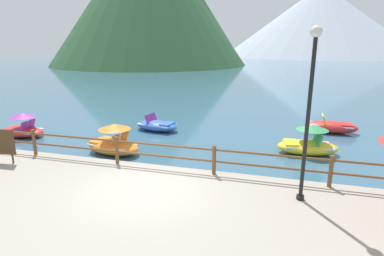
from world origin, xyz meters
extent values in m
plane|color=#38607A|center=(0.00, 40.00, 0.00)|extent=(200.00, 200.00, 0.00)
cube|color=#A39989|center=(0.00, -2.20, 0.20)|extent=(28.00, 8.00, 0.40)
cylinder|color=brown|center=(-5.10, 1.55, 0.88)|extent=(0.12, 0.12, 0.95)
cylinder|color=brown|center=(-1.70, 1.55, 0.88)|extent=(0.12, 0.12, 0.95)
cylinder|color=brown|center=(1.70, 1.55, 0.88)|extent=(0.12, 0.12, 0.95)
cylinder|color=brown|center=(5.10, 1.55, 0.88)|extent=(0.12, 0.12, 0.95)
cylinder|color=brown|center=(0.00, 1.55, 1.21)|extent=(23.80, 0.07, 0.07)
cylinder|color=brown|center=(0.00, 1.55, 0.83)|extent=(23.80, 0.07, 0.07)
cylinder|color=black|center=(4.26, 0.52, 2.48)|extent=(0.10, 0.10, 4.15)
sphere|color=silver|center=(4.26, 0.52, 4.67)|extent=(0.28, 0.28, 0.28)
cylinder|color=black|center=(4.26, 0.52, 0.46)|extent=(0.20, 0.20, 0.12)
cube|color=beige|center=(-5.61, 0.57, 1.15)|extent=(1.10, 0.12, 0.80)
cube|color=#4C331E|center=(-5.61, 0.56, 1.15)|extent=(1.18, 0.11, 0.88)
cylinder|color=#4C331E|center=(-5.20, 0.60, 0.57)|extent=(0.06, 0.06, 0.35)
ellipsoid|color=blue|center=(-2.55, 7.27, 0.26)|extent=(2.51, 1.61, 0.51)
cube|color=silver|center=(-2.55, 7.27, 0.35)|extent=(1.97, 1.31, 0.06)
cube|color=purple|center=(-2.77, 7.06, 0.42)|extent=(0.47, 0.47, 0.08)
cube|color=purple|center=(-2.94, 7.10, 0.64)|extent=(0.28, 0.43, 0.43)
cube|color=purple|center=(-2.68, 7.54, 0.42)|extent=(0.47, 0.47, 0.08)
cube|color=purple|center=(-2.85, 7.57, 0.64)|extent=(0.28, 0.43, 0.43)
cube|color=blue|center=(-1.92, 7.15, 0.41)|extent=(0.66, 0.93, 0.12)
ellipsoid|color=red|center=(-8.47, 4.47, 0.23)|extent=(2.18, 1.33, 0.46)
cube|color=silver|center=(-8.47, 4.47, 0.31)|extent=(1.70, 1.09, 0.06)
cube|color=purple|center=(-8.32, 4.72, 0.38)|extent=(0.42, 0.42, 0.08)
cube|color=purple|center=(-8.14, 4.73, 0.60)|extent=(0.22, 0.41, 0.43)
cube|color=purple|center=(-8.30, 4.23, 0.38)|extent=(0.42, 0.42, 0.08)
cube|color=purple|center=(-8.12, 4.23, 0.60)|extent=(0.22, 0.41, 0.43)
cube|color=red|center=(-9.05, 4.44, 0.37)|extent=(0.50, 0.89, 0.12)
cone|color=purple|center=(-8.36, 4.47, 1.08)|extent=(1.23, 1.23, 0.22)
ellipsoid|color=orange|center=(-2.94, 3.47, 0.29)|extent=(2.64, 1.89, 0.57)
cube|color=silver|center=(-2.94, 3.47, 0.39)|extent=(2.07, 1.53, 0.06)
cube|color=orange|center=(-2.70, 3.70, 0.46)|extent=(0.48, 0.48, 0.08)
cube|color=orange|center=(-2.53, 3.65, 0.68)|extent=(0.29, 0.44, 0.43)
cube|color=orange|center=(-2.83, 3.16, 0.46)|extent=(0.48, 0.48, 0.08)
cube|color=orange|center=(-2.65, 3.12, 0.68)|extent=(0.29, 0.44, 0.43)
cube|color=orange|center=(-3.58, 3.62, 0.45)|extent=(0.73, 1.06, 0.12)
cone|color=orange|center=(-2.82, 3.44, 1.16)|extent=(1.57, 1.57, 0.22)
ellipsoid|color=yellow|center=(4.79, 5.58, 0.27)|extent=(2.57, 1.64, 0.55)
cube|color=silver|center=(4.79, 5.58, 0.37)|extent=(2.01, 1.33, 0.06)
cube|color=#339956|center=(4.93, 5.87, 0.44)|extent=(0.45, 0.45, 0.08)
cube|color=#339956|center=(5.11, 5.89, 0.66)|extent=(0.26, 0.42, 0.43)
cube|color=#339956|center=(5.00, 5.34, 0.44)|extent=(0.45, 0.45, 0.08)
cube|color=#339956|center=(5.18, 5.37, 0.66)|extent=(0.26, 0.42, 0.43)
cube|color=yellow|center=(4.13, 5.49, 0.43)|extent=(0.65, 0.99, 0.12)
cone|color=#339956|center=(4.91, 5.60, 1.14)|extent=(1.42, 1.42, 0.22)
ellipsoid|color=red|center=(6.17, 9.32, 0.30)|extent=(2.60, 1.23, 0.60)
cube|color=silver|center=(6.17, 9.32, 0.40)|extent=(2.03, 1.01, 0.06)
cube|color=yellow|center=(5.97, 9.11, 0.47)|extent=(0.42, 0.42, 0.08)
cube|color=yellow|center=(5.79, 9.11, 0.69)|extent=(0.22, 0.41, 0.43)
cube|color=yellow|center=(5.99, 9.56, 0.47)|extent=(0.42, 0.42, 0.08)
cube|color=yellow|center=(5.81, 9.56, 0.69)|extent=(0.22, 0.41, 0.43)
cube|color=red|center=(6.87, 9.29, 0.46)|extent=(0.59, 0.81, 0.12)
cone|color=#2D5633|center=(-16.51, 64.87, 8.77)|extent=(23.11, 23.11, 17.54)
cone|color=#A8B2C1|center=(15.06, 118.51, 12.20)|extent=(67.01, 67.01, 24.40)
camera|label=1|loc=(3.55, -7.56, 4.39)|focal=29.45mm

